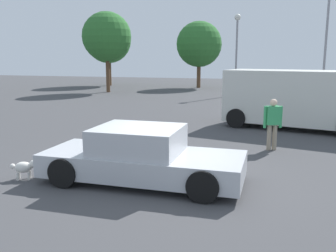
% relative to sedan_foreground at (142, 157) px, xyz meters
% --- Properties ---
extents(ground_plane, '(80.00, 80.00, 0.00)m').
position_rel_sedan_foreground_xyz_m(ground_plane, '(0.32, 0.29, -0.56)').
color(ground_plane, '#424244').
extents(sedan_foreground, '(4.41, 1.84, 1.23)m').
position_rel_sedan_foreground_xyz_m(sedan_foreground, '(0.00, 0.00, 0.00)').
color(sedan_foreground, '#B7BABF').
rests_on(sedan_foreground, ground_plane).
extents(dog, '(0.60, 0.40, 0.45)m').
position_rel_sedan_foreground_xyz_m(dog, '(-2.59, -0.58, -0.28)').
color(dog, white).
rests_on(dog, ground_plane).
extents(van_white, '(5.51, 3.23, 2.24)m').
position_rel_sedan_foreground_xyz_m(van_white, '(3.52, 7.55, 0.64)').
color(van_white, silver).
rests_on(van_white, ground_plane).
extents(pedestrian, '(0.53, 0.38, 1.53)m').
position_rel_sedan_foreground_xyz_m(pedestrian, '(2.75, 3.74, 0.34)').
color(pedestrian, gray).
rests_on(pedestrian, ground_plane).
extents(light_post_near, '(0.44, 0.44, 5.69)m').
position_rel_sedan_foreground_xyz_m(light_post_near, '(0.04, 19.47, 3.37)').
color(light_post_near, gray).
rests_on(light_post_near, ground_plane).
extents(light_post_mid, '(0.44, 0.44, 7.65)m').
position_rel_sedan_foreground_xyz_m(light_post_mid, '(5.57, 16.84, 4.50)').
color(light_post_mid, gray).
rests_on(light_post_mid, ground_plane).
extents(tree_back_left, '(4.03, 4.03, 5.89)m').
position_rel_sedan_foreground_xyz_m(tree_back_left, '(-3.88, 25.51, 3.30)').
color(tree_back_left, brown).
rests_on(tree_back_left, ground_plane).
extents(tree_back_center, '(4.40, 4.40, 6.55)m').
position_rel_sedan_foreground_xyz_m(tree_back_center, '(-12.80, 25.74, 3.77)').
color(tree_back_center, brown).
rests_on(tree_back_center, ground_plane).
extents(tree_back_right, '(3.79, 3.79, 6.20)m').
position_rel_sedan_foreground_xyz_m(tree_back_right, '(-9.90, 19.31, 3.73)').
color(tree_back_right, brown).
rests_on(tree_back_right, ground_plane).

